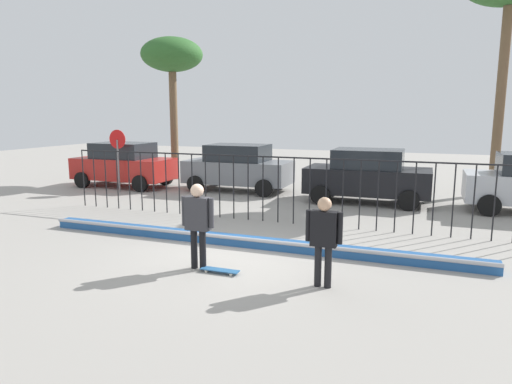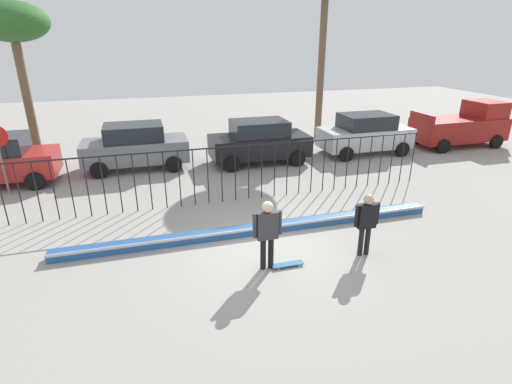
# 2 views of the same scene
# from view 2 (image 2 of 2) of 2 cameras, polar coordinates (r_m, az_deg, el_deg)

# --- Properties ---
(ground_plane) EXTENTS (60.00, 60.00, 0.00)m
(ground_plane) POSITION_cam_2_polar(r_m,az_deg,el_deg) (10.61, 1.65, -8.34)
(ground_plane) COLOR #9E9991
(bowl_coping_ledge) EXTENTS (11.00, 0.40, 0.27)m
(bowl_coping_ledge) POSITION_cam_2_polar(r_m,az_deg,el_deg) (11.40, 0.09, -5.39)
(bowl_coping_ledge) COLOR #235699
(bowl_coping_ledge) RESTS_ON ground
(perimeter_fence) EXTENTS (14.04, 0.04, 1.93)m
(perimeter_fence) POSITION_cam_2_polar(r_m,az_deg,el_deg) (13.31, -3.02, 3.51)
(perimeter_fence) COLOR black
(perimeter_fence) RESTS_ON ground
(skateboarder) EXTENTS (0.71, 0.27, 1.76)m
(skateboarder) POSITION_cam_2_polar(r_m,az_deg,el_deg) (9.34, 1.63, -5.37)
(skateboarder) COLOR black
(skateboarder) RESTS_ON ground
(skateboard) EXTENTS (0.80, 0.20, 0.07)m
(skateboard) POSITION_cam_2_polar(r_m,az_deg,el_deg) (9.91, 4.59, -10.33)
(skateboard) COLOR #26598C
(skateboard) RESTS_ON ground
(camera_operator) EXTENTS (0.68, 0.25, 1.67)m
(camera_operator) POSITION_cam_2_polar(r_m,az_deg,el_deg) (10.32, 15.64, -3.81)
(camera_operator) COLOR black
(camera_operator) RESTS_ON ground
(parked_car_gray) EXTENTS (4.30, 2.12, 1.90)m
(parked_car_gray) POSITION_cam_2_polar(r_m,az_deg,el_deg) (17.54, -17.00, 6.33)
(parked_car_gray) COLOR slate
(parked_car_gray) RESTS_ON ground
(parked_car_black) EXTENTS (4.30, 2.12, 1.90)m
(parked_car_black) POSITION_cam_2_polar(r_m,az_deg,el_deg) (17.58, 0.47, 7.30)
(parked_car_black) COLOR black
(parked_car_black) RESTS_ON ground
(parked_car_silver) EXTENTS (4.30, 2.12, 1.90)m
(parked_car_silver) POSITION_cam_2_polar(r_m,az_deg,el_deg) (19.74, 15.46, 8.11)
(parked_car_silver) COLOR #B7BABF
(parked_car_silver) RESTS_ON ground
(pickup_truck) EXTENTS (4.70, 2.12, 2.24)m
(pickup_truck) POSITION_cam_2_polar(r_m,az_deg,el_deg) (23.03, 27.60, 8.45)
(pickup_truck) COLOR maroon
(pickup_truck) RESTS_ON ground
(palm_tree_short) EXTENTS (2.87, 2.87, 6.63)m
(palm_tree_short) POSITION_cam_2_polar(r_m,az_deg,el_deg) (19.68, -31.70, 19.72)
(palm_tree_short) COLOR brown
(palm_tree_short) RESTS_ON ground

